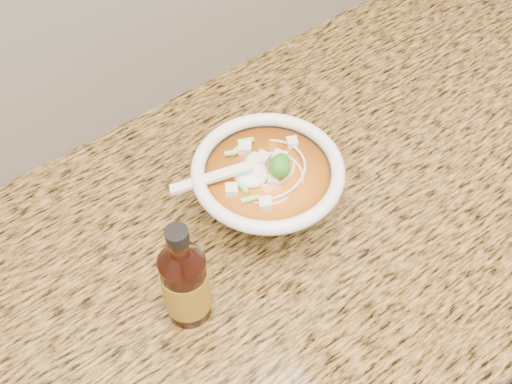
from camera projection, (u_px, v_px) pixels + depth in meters
counter_slab at (157, 312)px, 0.84m from camera, size 4.00×0.68×0.04m
soup_bowl at (267, 187)px, 0.88m from camera, size 0.23×0.21×0.12m
hot_sauce_bottle at (185, 283)px, 0.77m from camera, size 0.07×0.07×0.18m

